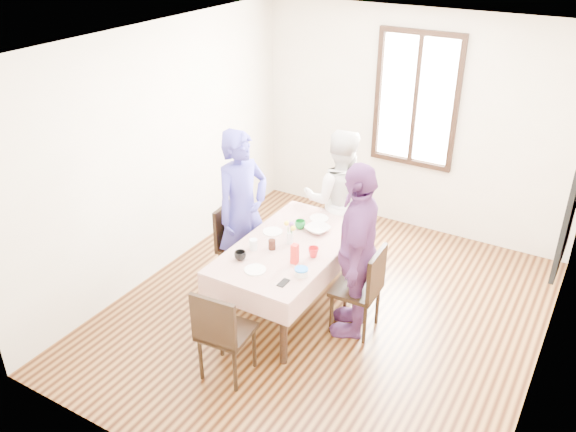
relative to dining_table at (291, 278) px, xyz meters
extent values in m
plane|color=black|center=(0.34, 0.13, -0.38)|extent=(4.50, 4.50, 0.00)
plane|color=beige|center=(0.34, 2.38, 0.98)|extent=(4.00, 0.00, 4.00)
plane|color=beige|center=(2.34, 0.13, 0.98)|extent=(0.00, 4.50, 4.50)
cube|color=black|center=(0.34, 2.36, 1.27)|extent=(1.02, 0.06, 1.62)
cube|color=white|center=(0.34, 2.37, 1.27)|extent=(0.90, 0.02, 1.50)
cube|color=red|center=(2.32, 0.43, 1.18)|extent=(0.04, 0.76, 0.96)
cube|color=black|center=(0.00, 0.00, 0.00)|extent=(0.83, 1.59, 0.75)
cube|color=#5E0F02|center=(0.00, 0.00, 0.38)|extent=(0.95, 1.71, 0.01)
cube|color=black|center=(-0.69, 0.15, 0.08)|extent=(0.46, 0.46, 0.91)
cube|color=black|center=(0.69, 0.05, 0.08)|extent=(0.44, 0.44, 0.91)
cube|color=black|center=(0.00, 1.09, 0.08)|extent=(0.44, 0.44, 0.91)
cube|color=black|center=(0.00, -1.09, 0.08)|extent=(0.45, 0.45, 0.91)
imported|color=#3A3592|center=(-0.67, 0.15, 0.51)|extent=(0.58, 0.73, 1.77)
imported|color=beige|center=(0.00, 1.07, 0.44)|extent=(0.97, 0.88, 1.62)
imported|color=#5E2E65|center=(0.67, 0.05, 0.50)|extent=(0.72, 1.11, 1.75)
imported|color=black|center=(-0.27, -0.47, 0.43)|extent=(0.11, 0.11, 0.09)
imported|color=red|center=(0.29, -0.08, 0.44)|extent=(0.15, 0.15, 0.10)
imported|color=#0C7226|center=(-0.08, 0.34, 0.43)|extent=(0.14, 0.14, 0.09)
imported|color=white|center=(0.10, 0.36, 0.42)|extent=(0.28, 0.28, 0.06)
cube|color=red|center=(0.20, -0.27, 0.48)|extent=(0.06, 0.06, 0.19)
cylinder|color=white|center=(0.35, -0.42, 0.42)|extent=(0.12, 0.12, 0.06)
cylinder|color=black|center=(-0.11, -0.16, 0.44)|extent=(0.07, 0.07, 0.10)
cylinder|color=silver|center=(-0.26, -0.26, 0.44)|extent=(0.08, 0.08, 0.11)
cube|color=black|center=(0.28, -0.60, 0.39)|extent=(0.07, 0.14, 0.01)
cylinder|color=silver|center=(-0.02, 0.02, 0.45)|extent=(0.06, 0.06, 0.12)
cylinder|color=white|center=(-0.28, 0.12, 0.39)|extent=(0.20, 0.20, 0.01)
cylinder|color=white|center=(-0.01, 0.62, 0.39)|extent=(0.20, 0.20, 0.01)
cylinder|color=white|center=(-0.05, -0.56, 0.39)|extent=(0.20, 0.20, 0.01)
cylinder|color=blue|center=(0.35, -0.42, 0.45)|extent=(0.12, 0.12, 0.01)
camera|label=1|loc=(2.51, -4.32, 3.32)|focal=37.15mm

